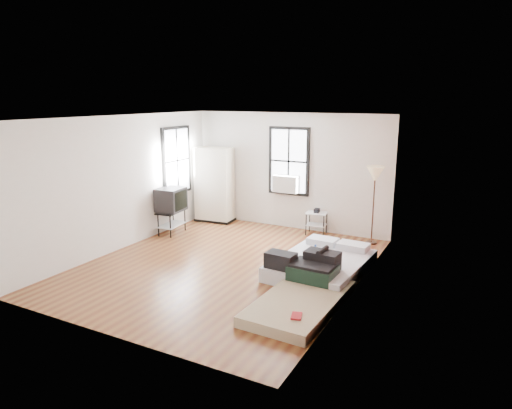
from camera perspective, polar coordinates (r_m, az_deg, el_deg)
The scene contains 8 objects.
ground at distance 8.87m, azimuth -3.79°, elevation -7.57°, with size 6.00×6.00×0.00m, color #582A17.
room_shell at distance 8.61m, azimuth -1.39°, elevation 3.80°, with size 5.02×6.02×2.80m.
mattress_main at distance 8.52m, azimuth 8.08°, elevation -7.31°, with size 1.61×2.11×0.65m.
mattress_bare at distance 7.33m, azimuth 5.92°, elevation -11.14°, with size 1.17×2.11×0.45m.
wardrobe at distance 11.77m, azimuth -5.21°, elevation 2.46°, with size 1.01×0.64×1.91m.
side_table at distance 10.75m, azimuth 7.59°, elevation -1.59°, with size 0.51×0.43×0.62m.
floor_lamp at distance 10.10m, azimuth 14.66°, elevation 3.26°, with size 0.37×0.37×1.71m.
tv_stand at distance 10.82m, azimuth -10.56°, elevation 0.44°, with size 0.61×0.82×1.10m.
Camera 1 is at (4.35, -7.06, 3.16)m, focal length 32.00 mm.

